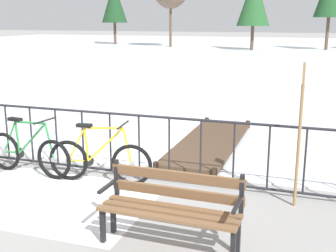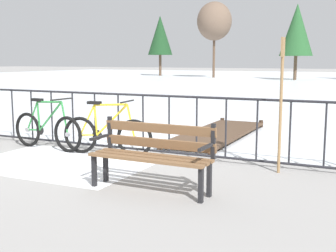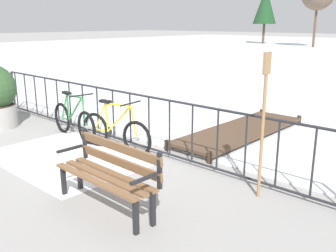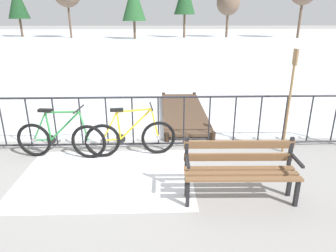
{
  "view_description": "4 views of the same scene",
  "coord_description": "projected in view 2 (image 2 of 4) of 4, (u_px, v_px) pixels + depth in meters",
  "views": [
    {
      "loc": [
        3.36,
        -6.21,
        2.53
      ],
      "look_at": [
        1.29,
        -0.12,
        0.95
      ],
      "focal_mm": 46.75,
      "sensor_mm": 36.0,
      "label": 1
    },
    {
      "loc": [
        4.5,
        -6.81,
        1.66
      ],
      "look_at": [
        1.26,
        -0.02,
        0.54
      ],
      "focal_mm": 47.56,
      "sensor_mm": 36.0,
      "label": 2
    },
    {
      "loc": [
        5.58,
        -4.72,
        2.34
      ],
      "look_at": [
        1.42,
        -0.2,
        0.67
      ],
      "focal_mm": 40.84,
      "sensor_mm": 36.0,
      "label": 3
    },
    {
      "loc": [
        0.77,
        -5.73,
        2.53
      ],
      "look_at": [
        0.95,
        -0.22,
        0.53
      ],
      "focal_mm": 32.71,
      "sensor_mm": 36.0,
      "label": 4
    }
  ],
  "objects": [
    {
      "name": "frozen_pond",
      "position": [
        315.0,
        82.0,
        33.59
      ],
      "size": [
        80.0,
        56.0,
        0.03
      ],
      "primitive_type": "cube",
      "color": "silver",
      "rests_on": "ground"
    },
    {
      "name": "bicycle_near_railing",
      "position": [
        107.0,
        135.0,
        7.76
      ],
      "size": [
        1.71,
        0.52,
        0.97
      ],
      "color": "black",
      "rests_on": "ground"
    },
    {
      "name": "ground_plane",
      "position": [
        107.0,
        150.0,
        8.24
      ],
      "size": [
        160.0,
        160.0,
        0.0
      ],
      "primitive_type": "plane",
      "color": "gray"
    },
    {
      "name": "wooden_dock",
      "position": [
        218.0,
        133.0,
        9.46
      ],
      "size": [
        1.1,
        3.65,
        0.2
      ],
      "color": "#4C3828",
      "rests_on": "ground"
    },
    {
      "name": "tree_far_east",
      "position": [
        160.0,
        36.0,
        45.58
      ],
      "size": [
        2.53,
        2.53,
        6.12
      ],
      "color": "brown",
      "rests_on": "ground"
    },
    {
      "name": "park_bench",
      "position": [
        153.0,
        151.0,
        5.68
      ],
      "size": [
        1.61,
        0.52,
        0.89
      ],
      "color": "brown",
      "rests_on": "ground"
    },
    {
      "name": "snow_patch",
      "position": [
        60.0,
        163.0,
        7.22
      ],
      "size": [
        2.85,
        2.03,
        0.01
      ],
      "primitive_type": "cube",
      "color": "white",
      "rests_on": "ground"
    },
    {
      "name": "tree_east_mid",
      "position": [
        297.0,
        30.0,
        35.69
      ],
      "size": [
        2.66,
        2.66,
        6.11
      ],
      "color": "brown",
      "rests_on": "ground"
    },
    {
      "name": "bicycle_second",
      "position": [
        47.0,
        130.0,
        8.27
      ],
      "size": [
        1.71,
        0.52,
        0.97
      ],
      "color": "black",
      "rests_on": "ground"
    },
    {
      "name": "oar_upright",
      "position": [
        281.0,
        96.0,
        6.44
      ],
      "size": [
        0.04,
        0.16,
        1.98
      ],
      "color": "#937047",
      "rests_on": "ground"
    },
    {
      "name": "tree_centre",
      "position": [
        214.0,
        21.0,
        40.36
      ],
      "size": [
        3.16,
        3.16,
        6.86
      ],
      "color": "brown",
      "rests_on": "ground"
    },
    {
      "name": "railing_fence",
      "position": [
        107.0,
        120.0,
        8.15
      ],
      "size": [
        9.06,
        0.06,
        1.07
      ],
      "color": "#232328",
      "rests_on": "ground"
    }
  ]
}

